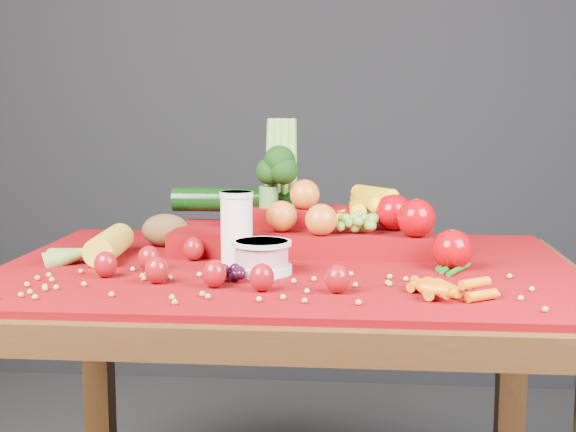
# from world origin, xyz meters

# --- Properties ---
(table) EXTENTS (1.10, 0.80, 0.75)m
(table) POSITION_xyz_m (0.00, 0.00, 0.66)
(table) COLOR #371A0C
(table) RESTS_ON ground
(red_cloth) EXTENTS (1.05, 0.75, 0.01)m
(red_cloth) POSITION_xyz_m (0.00, 0.00, 0.76)
(red_cloth) COLOR #720308
(red_cloth) RESTS_ON table
(milk_glass) EXTENTS (0.06, 0.06, 0.13)m
(milk_glass) POSITION_xyz_m (-0.09, 0.00, 0.83)
(milk_glass) COLOR #F5DBD5
(milk_glass) RESTS_ON red_cloth
(yogurt_bowl) EXTENTS (0.11, 0.11, 0.06)m
(yogurt_bowl) POSITION_xyz_m (-0.04, -0.08, 0.79)
(yogurt_bowl) COLOR silver
(yogurt_bowl) RESTS_ON red_cloth
(strawberry_scatter) EXTENTS (0.48, 0.28, 0.05)m
(strawberry_scatter) POSITION_xyz_m (-0.16, -0.13, 0.79)
(strawberry_scatter) COLOR maroon
(strawberry_scatter) RESTS_ON red_cloth
(dark_grape_cluster) EXTENTS (0.06, 0.05, 0.03)m
(dark_grape_cluster) POSITION_xyz_m (-0.07, -0.15, 0.78)
(dark_grape_cluster) COLOR black
(dark_grape_cluster) RESTS_ON red_cloth
(soybean_scatter) EXTENTS (0.84, 0.24, 0.01)m
(soybean_scatter) POSITION_xyz_m (0.00, -0.20, 0.77)
(soybean_scatter) COLOR #AC934A
(soybean_scatter) RESTS_ON red_cloth
(corn_ear) EXTENTS (0.19, 0.24, 0.06)m
(corn_ear) POSITION_xyz_m (-0.37, -0.01, 0.78)
(corn_ear) COLOR yellow
(corn_ear) RESTS_ON red_cloth
(potato) EXTENTS (0.10, 0.07, 0.07)m
(potato) POSITION_xyz_m (-0.27, 0.17, 0.80)
(potato) COLOR brown
(potato) RESTS_ON red_cloth
(baby_carrot_pile) EXTENTS (0.17, 0.18, 0.03)m
(baby_carrot_pile) POSITION_xyz_m (0.27, -0.22, 0.78)
(baby_carrot_pile) COLOR #D96307
(baby_carrot_pile) RESTS_ON red_cloth
(green_bean_pile) EXTENTS (0.14, 0.12, 0.01)m
(green_bean_pile) POSITION_xyz_m (0.31, -0.01, 0.77)
(green_bean_pile) COLOR #185D15
(green_bean_pile) RESTS_ON red_cloth
(produce_mound) EXTENTS (0.61, 0.36, 0.27)m
(produce_mound) POSITION_xyz_m (0.04, 0.16, 0.82)
(produce_mound) COLOR #720308
(produce_mound) RESTS_ON red_cloth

